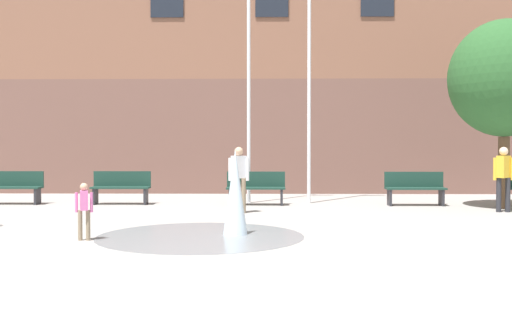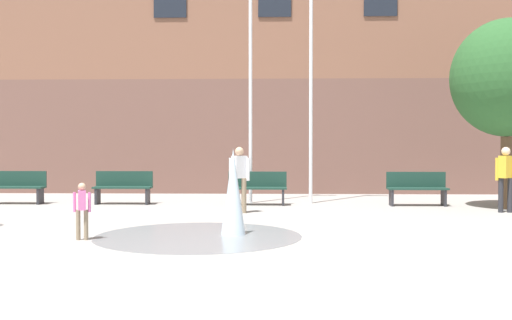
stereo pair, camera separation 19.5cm
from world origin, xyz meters
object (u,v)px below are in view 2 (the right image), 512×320
object	(u,v)px
park_bench_under_left_flagpole	(123,187)
child_in_fountain	(82,206)
adult_watching	(239,174)
flagpole_left	(251,40)
park_bench_left_of_flagpoles	(16,187)
park_bench_center	(257,187)
adult_in_red	(506,174)
street_tree_near_building	(507,78)
park_bench_under_right_flagpole	(417,188)
flagpole_right	(312,42)

from	to	relation	value
park_bench_under_left_flagpole	child_in_fountain	bearing A→B (deg)	-81.81
adult_watching	flagpole_left	xyz separation A→B (m)	(0.19, 2.52, 3.66)
park_bench_left_of_flagpoles	adult_watching	xyz separation A→B (m)	(6.36, -2.06, 0.45)
park_bench_center	adult_in_red	size ratio (longest dim) A/B	1.01
park_bench_left_of_flagpoles	park_bench_center	bearing A→B (deg)	-0.96
adult_watching	street_tree_near_building	size ratio (longest dim) A/B	0.33
child_in_fountain	adult_watching	distance (m)	4.87
park_bench_under_right_flagpole	adult_in_red	world-z (taller)	adult_in_red
flagpole_right	street_tree_near_building	bearing A→B (deg)	-16.10
flagpole_left	flagpole_right	bearing A→B (deg)	-0.00
flagpole_left	street_tree_near_building	world-z (taller)	flagpole_left
flagpole_left	street_tree_near_building	size ratio (longest dim) A/B	1.79
park_bench_center	child_in_fountain	distance (m)	6.76
flagpole_right	adult_in_red	bearing A→B (deg)	-25.75
street_tree_near_building	flagpole_left	bearing A→B (deg)	167.92
park_bench_under_right_flagpole	flagpole_left	distance (m)	6.13
flagpole_left	child_in_fountain	bearing A→B (deg)	-111.52
park_bench_under_left_flagpole	child_in_fountain	world-z (taller)	child_in_fountain
child_in_fountain	park_bench_under_right_flagpole	bearing A→B (deg)	-69.80
park_bench_under_left_flagpole	park_bench_center	xyz separation A→B (m)	(3.74, -0.15, 0.00)
flagpole_left	street_tree_near_building	bearing A→B (deg)	-12.08
park_bench_under_left_flagpole	child_in_fountain	xyz separation A→B (m)	(0.91, -6.29, 0.10)
adult_watching	adult_in_red	xyz separation A→B (m)	(6.45, 0.32, 0.00)
flagpole_right	child_in_fountain	bearing A→B (deg)	-122.92
park_bench_center	flagpole_left	bearing A→B (deg)	107.97
park_bench_center	park_bench_under_right_flagpole	world-z (taller)	same
park_bench_center	adult_in_red	distance (m)	6.30
park_bench_left_of_flagpoles	flagpole_left	bearing A→B (deg)	4.01
flagpole_left	adult_in_red	bearing A→B (deg)	-19.37
park_bench_center	park_bench_under_right_flagpole	xyz separation A→B (m)	(4.31, -0.04, 0.00)
park_bench_under_right_flagpole	adult_in_red	bearing A→B (deg)	-42.10
adult_in_red	street_tree_near_building	world-z (taller)	street_tree_near_building
adult_watching	flagpole_right	world-z (taller)	flagpole_right
street_tree_near_building	adult_in_red	bearing A→B (deg)	-111.75
park_bench_left_of_flagpoles	street_tree_near_building	distance (m)	13.46
adult_in_red	flagpole_right	world-z (taller)	flagpole_right
adult_in_red	flagpole_right	size ratio (longest dim) A/B	0.19
park_bench_left_of_flagpoles	street_tree_near_building	size ratio (longest dim) A/B	0.33
park_bench_left_of_flagpoles	flagpole_left	size ratio (longest dim) A/B	0.18
park_bench_under_left_flagpole	park_bench_left_of_flagpoles	bearing A→B (deg)	-179.28
park_bench_under_left_flagpole	street_tree_near_building	distance (m)	10.56
park_bench_under_right_flagpole	adult_watching	world-z (taller)	adult_watching
flagpole_right	street_tree_near_building	xyz separation A→B (m)	(4.87, -1.41, -1.20)
street_tree_near_building	flagpole_right	bearing A→B (deg)	163.90
flagpole_left	park_bench_left_of_flagpoles	bearing A→B (deg)	-175.99
park_bench_left_of_flagpoles	park_bench_under_right_flagpole	xyz separation A→B (m)	(11.05, -0.15, 0.00)
flagpole_left	park_bench_under_right_flagpole	bearing A→B (deg)	-7.74
park_bench_center	adult_in_red	world-z (taller)	adult_in_red
park_bench_under_right_flagpole	child_in_fountain	world-z (taller)	child_in_fountain
park_bench_left_of_flagpoles	street_tree_near_building	bearing A→B (deg)	-4.14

